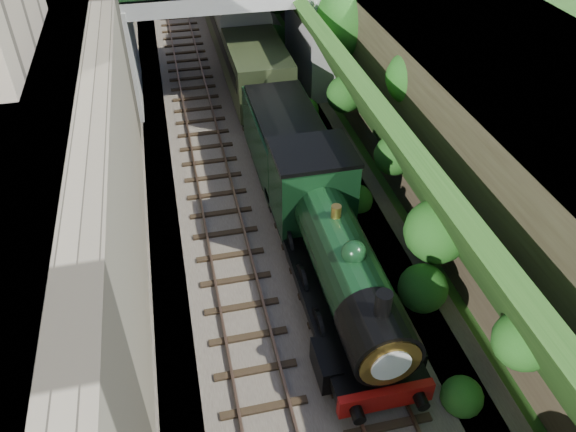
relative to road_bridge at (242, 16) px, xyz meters
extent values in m
cube|color=#473F38|center=(-0.94, -4.00, -3.98)|extent=(10.00, 90.00, 0.20)
cube|color=#756B56|center=(-6.44, -4.00, -0.58)|extent=(1.00, 90.00, 7.00)
cube|color=#262628|center=(-9.94, -4.00, -0.58)|extent=(6.00, 90.00, 7.00)
cube|color=#262628|center=(8.56, -4.00, -0.95)|extent=(8.00, 90.00, 6.25)
cube|color=#1E4714|center=(4.06, -4.00, -1.38)|extent=(4.02, 90.00, 6.36)
sphere|color=#194C14|center=(3.84, -21.74, -1.53)|extent=(1.62, 1.62, 1.62)
sphere|color=#194C14|center=(2.88, -18.03, -3.08)|extent=(1.65, 1.65, 1.65)
sphere|color=#194C14|center=(3.69, -16.83, -1.78)|extent=(2.19, 2.19, 2.19)
sphere|color=#194C14|center=(3.86, -12.50, -1.50)|extent=(1.59, 1.59, 1.59)
sphere|color=#194C14|center=(5.20, -10.47, 0.69)|extent=(2.24, 2.24, 2.24)
sphere|color=#194C14|center=(3.72, -6.64, -1.72)|extent=(1.74, 1.74, 1.74)
sphere|color=#194C14|center=(4.76, -3.20, -0.03)|extent=(1.59, 1.59, 1.59)
sphere|color=#194C14|center=(5.30, -1.93, 0.84)|extent=(1.60, 1.60, 1.60)
sphere|color=#194C14|center=(2.69, 4.46, -3.40)|extent=(2.25, 2.25, 2.25)
sphere|color=#194C14|center=(3.61, 7.96, -1.90)|extent=(1.66, 1.66, 1.66)
cube|color=black|center=(-2.94, -4.00, -3.84)|extent=(2.50, 90.00, 0.07)
cube|color=brown|center=(-3.66, -4.00, -3.75)|extent=(0.08, 90.00, 0.14)
cube|color=brown|center=(-2.23, -4.00, -3.75)|extent=(0.08, 90.00, 0.14)
cube|color=black|center=(0.26, -4.00, -3.84)|extent=(2.50, 90.00, 0.07)
cube|color=brown|center=(-0.46, -4.00, -3.75)|extent=(0.08, 90.00, 0.14)
cube|color=brown|center=(0.97, -4.00, -3.75)|extent=(0.08, 90.00, 0.14)
cube|color=gray|center=(-6.44, 0.00, -1.23)|extent=(1.40, 6.40, 5.70)
cube|color=gray|center=(4.26, 0.00, -1.23)|extent=(2.40, 6.40, 5.70)
cylinder|color=black|center=(4.86, -3.75, -1.88)|extent=(0.30, 0.30, 4.40)
sphere|color=#194C14|center=(4.86, -3.75, 0.72)|extent=(3.60, 3.60, 3.60)
sphere|color=#194C14|center=(5.36, -2.95, 0.12)|extent=(2.40, 2.40, 2.40)
cube|color=black|center=(0.26, -17.50, -3.58)|extent=(2.40, 8.40, 0.60)
cube|color=black|center=(0.26, -16.50, -3.03)|extent=(2.70, 10.00, 0.35)
cube|color=maroon|center=(0.26, -21.60, -3.13)|extent=(2.70, 0.25, 0.70)
cylinder|color=black|center=(0.26, -17.30, -1.73)|extent=(1.90, 5.60, 1.90)
cylinder|color=black|center=(0.26, -20.60, -1.73)|extent=(1.96, 1.80, 1.96)
cylinder|color=white|center=(0.26, -21.58, -1.73)|extent=(1.10, 0.05, 1.10)
cylinder|color=black|center=(0.26, -20.60, -0.53)|extent=(0.44, 0.44, 0.90)
sphere|color=black|center=(0.26, -18.30, -0.73)|extent=(0.76, 0.76, 0.76)
cylinder|color=#A57F33|center=(0.26, -16.50, -0.63)|extent=(0.32, 0.32, 0.50)
cube|color=black|center=(0.26, -13.70, -1.58)|extent=(2.75, 2.40, 2.80)
cube|color=black|center=(0.26, -13.70, -0.13)|extent=(2.85, 2.50, 0.15)
cube|color=black|center=(-0.99, -20.10, -3.23)|extent=(0.60, 1.40, 0.90)
cube|color=black|center=(1.51, -20.10, -3.23)|extent=(0.60, 1.40, 0.90)
cube|color=black|center=(0.26, -9.30, -3.63)|extent=(2.30, 6.00, 0.50)
cube|color=black|center=(0.26, -9.30, -3.38)|extent=(2.60, 6.00, 0.50)
cube|color=black|center=(0.26, -9.30, -2.18)|extent=(2.70, 6.00, 2.40)
cube|color=black|center=(0.26, -9.30, -0.93)|extent=(2.50, 5.60, 0.20)
cube|color=black|center=(0.26, 3.30, -3.68)|extent=(2.30, 17.00, 0.40)
cube|color=black|center=(0.26, 3.30, -3.43)|extent=(2.50, 17.00, 0.50)
cube|color=#262E1A|center=(0.26, 3.30, -1.93)|extent=(2.80, 18.00, 2.70)
cube|color=slate|center=(0.26, 3.30, -0.43)|extent=(2.90, 18.00, 0.50)
camera|label=1|loc=(-4.30, -29.58, 10.19)|focal=35.00mm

